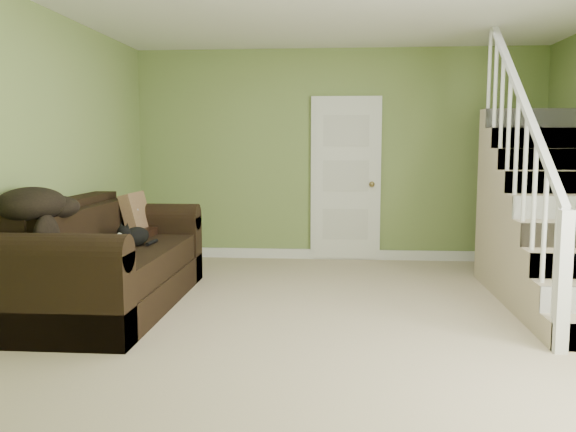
% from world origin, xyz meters
% --- Properties ---
extents(floor, '(5.00, 5.50, 0.01)m').
position_xyz_m(floor, '(0.00, 0.00, 0.00)').
color(floor, tan).
rests_on(floor, ground).
extents(wall_back, '(5.00, 0.04, 2.60)m').
position_xyz_m(wall_back, '(0.00, 2.75, 1.30)').
color(wall_back, '#78904D').
rests_on(wall_back, floor).
extents(wall_front, '(5.00, 0.04, 2.60)m').
position_xyz_m(wall_front, '(0.00, -2.75, 1.30)').
color(wall_front, '#78904D').
rests_on(wall_front, floor).
extents(wall_left, '(0.04, 5.50, 2.60)m').
position_xyz_m(wall_left, '(-2.50, 0.00, 1.30)').
color(wall_left, '#78904D').
rests_on(wall_left, floor).
extents(baseboard_back, '(5.00, 0.04, 0.12)m').
position_xyz_m(baseboard_back, '(0.00, 2.72, 0.06)').
color(baseboard_back, white).
rests_on(baseboard_back, floor).
extents(baseboard_left, '(0.04, 5.50, 0.12)m').
position_xyz_m(baseboard_left, '(-2.47, 0.00, 0.06)').
color(baseboard_left, white).
rests_on(baseboard_left, floor).
extents(door, '(0.86, 0.12, 2.02)m').
position_xyz_m(door, '(0.10, 2.71, 1.01)').
color(door, white).
rests_on(door, floor).
extents(staircase, '(1.00, 2.51, 2.82)m').
position_xyz_m(staircase, '(1.99, 0.97, 0.64)').
color(staircase, tan).
rests_on(staircase, floor).
extents(sofa, '(1.04, 2.42, 0.96)m').
position_xyz_m(sofa, '(-2.02, 0.30, 0.36)').
color(sofa, black).
rests_on(sofa, floor).
extents(side_table, '(0.50, 0.50, 0.82)m').
position_xyz_m(side_table, '(-2.09, 1.09, 0.31)').
color(side_table, black).
rests_on(side_table, floor).
extents(cat, '(0.27, 0.50, 0.24)m').
position_xyz_m(cat, '(-1.83, 0.47, 0.61)').
color(cat, black).
rests_on(cat, sofa).
extents(banana, '(0.10, 0.21, 0.06)m').
position_xyz_m(banana, '(-1.81, -0.20, 0.55)').
color(banana, yellow).
rests_on(banana, sofa).
extents(throw_pillow, '(0.23, 0.46, 0.46)m').
position_xyz_m(throw_pillow, '(-2.04, 1.14, 0.73)').
color(throw_pillow, '#533521').
rests_on(throw_pillow, sofa).
extents(throw_blanket, '(0.57, 0.69, 0.26)m').
position_xyz_m(throw_blanket, '(-2.31, -0.44, 0.99)').
color(throw_blanket, black).
rests_on(throw_blanket, sofa).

